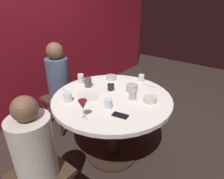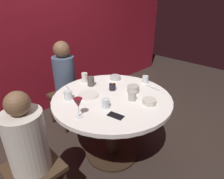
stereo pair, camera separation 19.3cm
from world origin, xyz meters
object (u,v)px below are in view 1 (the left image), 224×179
object	(u,v)px
wine_glass	(83,105)
bowl_salad_center	(132,88)
cup_near_candle	(81,79)
dining_table	(112,111)
dinner_plate	(88,96)
seated_diner_left	(34,151)
bowl_small_white	(150,99)
cup_center_front	(141,78)
cup_by_left_diner	(108,104)
cell_phone	(120,115)
bowl_serving_large	(111,77)
cup_beside_wine	(68,97)
cup_by_right_diner	(133,95)
seated_diner_back	(58,78)
candle_holder	(111,87)
cup_far_edge	(88,82)

from	to	relation	value
wine_glass	bowl_salad_center	bearing A→B (deg)	-2.23
cup_near_candle	dining_table	bearing A→B (deg)	-94.43
dinner_plate	bowl_salad_center	world-z (taller)	bowl_salad_center
seated_diner_left	dining_table	bearing A→B (deg)	0.00
bowl_salad_center	bowl_small_white	distance (m)	0.28
cup_center_front	dinner_plate	bearing A→B (deg)	161.86
wine_glass	cup_by_left_diner	xyz separation A→B (m)	(0.26, -0.05, -0.08)
cell_phone	bowl_serving_large	world-z (taller)	bowl_serving_large
cup_near_candle	cup_beside_wine	size ratio (longest dim) A/B	1.25
cup_by_right_diner	cup_beside_wine	size ratio (longest dim) A/B	1.01
dining_table	cup_by_left_diner	xyz separation A→B (m)	(-0.19, -0.11, 0.22)
bowl_serving_large	cup_center_front	size ratio (longest dim) A/B	1.49
bowl_serving_large	cup_near_candle	world-z (taller)	cup_near_candle
seated_diner_back	candle_holder	world-z (taller)	seated_diner_back
bowl_serving_large	cup_by_right_diner	xyz separation A→B (m)	(-0.26, -0.48, 0.02)
candle_holder	dining_table	bearing A→B (deg)	-137.13
seated_diner_left	cup_by_left_diner	xyz separation A→B (m)	(0.70, -0.11, 0.10)
bowl_small_white	cup_by_left_diner	world-z (taller)	cup_by_left_diner
wine_glass	cup_by_right_diner	xyz separation A→B (m)	(0.55, -0.13, -0.08)
seated_diner_left	cell_phone	bearing A→B (deg)	-22.49
candle_holder	bowl_serving_large	world-z (taller)	candle_holder
wine_glass	cup_near_candle	xyz separation A→B (m)	(0.50, 0.55, -0.07)
cup_by_right_diner	cup_center_front	world-z (taller)	cup_by_right_diner
candle_holder	wine_glass	world-z (taller)	wine_glass
cup_center_front	bowl_serving_large	bearing A→B (deg)	118.45
cup_by_left_diner	cup_center_front	distance (m)	0.72
seated_diner_back	bowl_salad_center	xyz separation A→B (m)	(0.24, -0.96, 0.06)
dining_table	cup_near_candle	distance (m)	0.55
seated_diner_back	cup_by_left_diner	distance (m)	1.01
wine_glass	bowl_serving_large	size ratio (longest dim) A/B	1.38
wine_glass	cup_by_left_diner	world-z (taller)	wine_glass
dinner_plate	bowl_serving_large	world-z (taller)	bowl_serving_large
dinner_plate	cell_phone	xyz separation A→B (m)	(-0.07, -0.46, -0.00)
dining_table	cup_beside_wine	size ratio (longest dim) A/B	13.56
bowl_small_white	seated_diner_left	bearing A→B (deg)	161.12
bowl_small_white	cup_by_right_diner	distance (m)	0.17
bowl_serving_large	cup_center_front	world-z (taller)	cup_center_front
dinner_plate	cup_by_left_diner	world-z (taller)	cup_by_left_diner
candle_holder	bowl_serving_large	xyz separation A→B (m)	(0.23, 0.18, -0.01)
cup_by_right_diner	bowl_salad_center	bearing A→B (deg)	35.89
cup_far_edge	dinner_plate	bearing A→B (deg)	-136.76
cup_near_candle	cup_far_edge	xyz separation A→B (m)	(-0.01, -0.13, -0.00)
cup_center_front	cup_far_edge	world-z (taller)	cup_far_edge
cup_far_edge	bowl_serving_large	bearing A→B (deg)	-12.63
bowl_small_white	cup_near_candle	bearing A→B (deg)	97.18
bowl_small_white	cup_center_front	world-z (taller)	cup_center_front
cup_center_front	cup_beside_wine	size ratio (longest dim) A/B	0.95
seated_diner_left	bowl_salad_center	xyz separation A→B (m)	(1.13, -0.09, 0.10)
cup_by_left_diner	seated_diner_back	bearing A→B (deg)	78.94
cup_center_front	cup_by_left_diner	bearing A→B (deg)	-173.99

